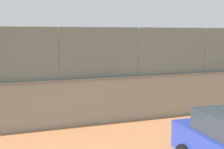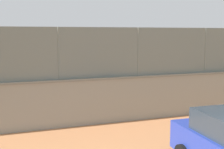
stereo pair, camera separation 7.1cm
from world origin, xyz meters
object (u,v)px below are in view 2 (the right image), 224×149
object	(u,v)px
player_at_service_line	(166,77)
sports_ball	(159,95)
player_crossing_court	(45,70)
player_foreground_swinging	(74,86)

from	to	relation	value
player_at_service_line	sports_ball	distance (m)	1.50
player_at_service_line	player_crossing_court	bearing A→B (deg)	-42.84
sports_ball	player_foreground_swinging	bearing A→B (deg)	1.25
player_crossing_court	player_foreground_swinging	distance (m)	6.93
player_at_service_line	player_crossing_court	world-z (taller)	player_at_service_line
sports_ball	player_crossing_court	bearing A→B (deg)	-50.76
player_foreground_swinging	player_at_service_line	bearing A→B (deg)	-170.08
player_at_service_line	sports_ball	xyz separation A→B (m)	(0.84, 0.87, -0.89)
player_foreground_swinging	sports_ball	world-z (taller)	player_foreground_swinging
player_crossing_court	player_foreground_swinging	xyz separation A→B (m)	(-0.83, 6.88, -0.07)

